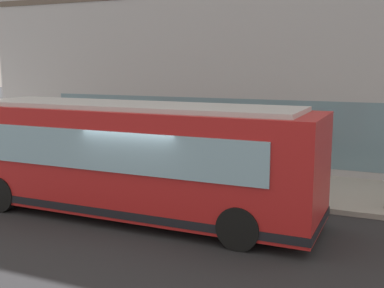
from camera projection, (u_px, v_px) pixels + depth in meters
The scene contains 8 objects.
ground at pixel (148, 222), 12.56m from camera, with size 120.00×120.00×0.00m, color #262628.
sidewalk_curb at pixel (212, 180), 16.74m from camera, with size 4.08×40.00×0.15m, color #9E9991.
building_corner at pixel (263, 17), 21.25m from camera, with size 8.16×22.93×12.33m.
city_bus_nearside at pixel (132, 160), 12.86m from camera, with size 2.66×10.06×3.07m.
fire_hydrant at pixel (262, 167), 16.81m from camera, with size 0.35×0.35×0.74m.
pedestrian_near_hydrant at pixel (52, 140), 19.01m from camera, with size 0.32×0.32×1.70m.
pedestrian_near_building_entrance at pixel (67, 143), 17.99m from camera, with size 0.32×0.32×1.76m.
pedestrian_by_light_pole at pixel (267, 161), 15.34m from camera, with size 0.32×0.32×1.56m.
Camera 1 is at (-10.59, -5.86, 4.10)m, focal length 44.82 mm.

